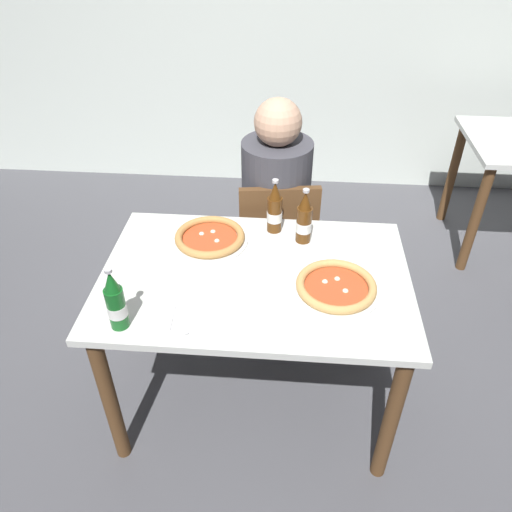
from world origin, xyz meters
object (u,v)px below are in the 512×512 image
Objects in this scene: pizza_marinara_far at (336,287)px; napkin_with_cutlery at (178,315)px; dining_table_main at (255,296)px; beer_bottle_right at (116,303)px; chair_behind_table at (276,240)px; pizza_margherita_near at (210,238)px; diner_seated at (275,218)px; beer_bottle_center at (275,210)px; beer_bottle_left at (304,220)px.

napkin_with_cutlery is (-0.56, -0.18, -0.02)m from pizza_marinara_far.
beer_bottle_right reaches higher than dining_table_main.
beer_bottle_right reaches higher than chair_behind_table.
pizza_margherita_near is 1.56× the size of napkin_with_cutlery.
diner_seated is 1.12m from beer_bottle_right.
chair_behind_table reaches higher than napkin_with_cutlery.
beer_bottle_left is at bearing -28.74° from beer_bottle_center.
diner_seated is at bearing 107.65° from beer_bottle_left.
beer_bottle_right is 1.20× the size of napkin_with_cutlery.
pizza_margherita_near is 0.57m from beer_bottle_right.
beer_bottle_right is at bearing -162.45° from pizza_marinara_far.
beer_bottle_left is at bearing -72.35° from diner_seated.
beer_bottle_right is at bearing 53.86° from chair_behind_table.
beer_bottle_right is (-0.62, -0.55, 0.00)m from beer_bottle_left.
pizza_marinara_far reaches higher than napkin_with_cutlery.
chair_behind_table is at bearing 61.61° from beer_bottle_right.
pizza_marinara_far is 0.79m from beer_bottle_right.
beer_bottle_center is 0.65m from napkin_with_cutlery.
pizza_margherita_near is (-0.26, -0.46, 0.19)m from diner_seated.
chair_behind_table is 0.79m from pizza_marinara_far.
beer_bottle_center reaches higher than dining_table_main.
beer_bottle_center reaches higher than pizza_margherita_near.
chair_behind_table is 3.44× the size of beer_bottle_right.
dining_table_main is 0.58m from beer_bottle_right.
pizza_marinara_far is at bearing 17.55° from beer_bottle_right.
napkin_with_cutlery is at bearing -108.25° from diner_seated.
beer_bottle_left is (-0.12, 0.32, 0.08)m from pizza_marinara_far.
beer_bottle_left is at bearing 41.69° from beer_bottle_right.
chair_behind_table is at bearing 109.76° from pizza_marinara_far.
pizza_marinara_far is (0.31, -0.08, 0.13)m from dining_table_main.
diner_seated is 0.98m from napkin_with_cutlery.
pizza_marinara_far is 0.47m from beer_bottle_center.
beer_bottle_center is 1.00× the size of beer_bottle_right.
beer_bottle_center is (-0.25, 0.39, 0.08)m from pizza_marinara_far.
napkin_with_cutlery reaches higher than dining_table_main.
chair_behind_table is at bearing 108.54° from beer_bottle_left.
diner_seated is (0.05, 0.66, -0.05)m from dining_table_main.
napkin_with_cutlery is at bearing -118.74° from beer_bottle_center.
pizza_margherita_near is at bearing 136.17° from dining_table_main.
pizza_marinara_far is 1.32× the size of beer_bottle_left.
beer_bottle_center is (0.01, -0.35, 0.27)m from diner_seated.
pizza_marinara_far is (0.25, -0.69, 0.29)m from chair_behind_table.
diner_seated is at bearing 60.85° from pizza_margherita_near.
dining_table_main is at bearing -100.72° from beer_bottle_center.
beer_bottle_left is at bearing 6.33° from pizza_margherita_near.
chair_behind_table is 3.44× the size of beer_bottle_left.
dining_table_main is 3.68× the size of pizza_marinara_far.
chair_behind_table is at bearing 57.05° from pizza_margherita_near.
napkin_with_cutlery is at bearing -162.48° from pizza_marinara_far.
dining_table_main is at bearing -94.41° from diner_seated.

